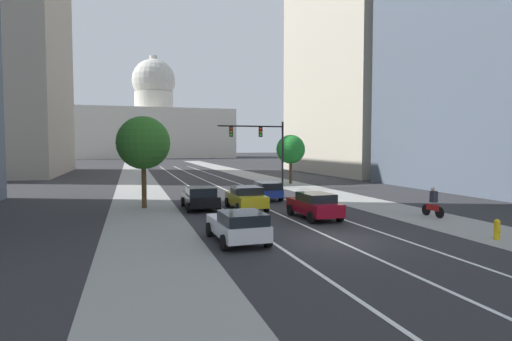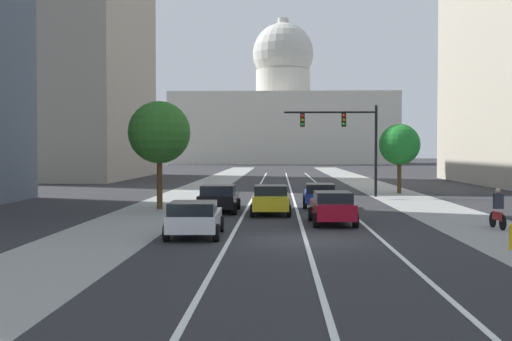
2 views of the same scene
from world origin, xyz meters
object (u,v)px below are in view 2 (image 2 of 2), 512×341
car_yellow (271,199)px  street_tree_far_right (399,145)px  car_crimson (332,207)px  car_white (195,218)px  capitol_building (283,118)px  car_blue (320,194)px  car_black (219,198)px  traffic_signal_mast (347,132)px  cyclist (498,209)px  street_tree_near_left (159,133)px

car_yellow → street_tree_far_right: (9.69, 16.63, 2.96)m
car_crimson → car_white: 7.17m
capitol_building → car_blue: size_ratio=11.68×
car_blue → car_white: (-5.59, -13.37, 0.00)m
car_yellow → car_black: size_ratio=1.00×
capitol_building → car_yellow: size_ratio=12.71×
traffic_signal_mast → cyclist: size_ratio=3.86×
car_blue → car_crimson: bearing=-178.0°
car_blue → street_tree_far_right: 14.24m
car_blue → street_tree_far_right: street_tree_far_right is taller
car_black → car_blue: size_ratio=0.92×
car_white → car_yellow: bearing=-19.2°
cyclist → traffic_signal_mast: bearing=9.4°
car_black → car_white: car_black is taller
capitol_building → cyclist: bearing=-86.5°
car_black → traffic_signal_mast: 14.77m
capitol_building → car_crimson: bearing=-89.4°
cyclist → street_tree_near_left: bearing=58.1°
car_black → car_blue: 6.59m
street_tree_near_left → street_tree_far_right: bearing=41.2°
car_black → cyclist: bearing=-119.0°
street_tree_far_right → car_crimson: bearing=-108.1°
car_crimson → traffic_signal_mast: size_ratio=0.62×
car_blue → cyclist: 12.45m
car_blue → street_tree_near_left: street_tree_near_left is taller
car_blue → car_white: bearing=159.2°
car_yellow → traffic_signal_mast: bearing=-22.7°
car_crimson → car_black: bearing=44.4°
car_black → cyclist: 14.24m
traffic_signal_mast → street_tree_far_right: traffic_signal_mast is taller
street_tree_far_right → capitol_building: bearing=94.3°
car_black → car_blue: car_black is taller
capitol_building → street_tree_near_left: bearing=-93.5°
car_blue → street_tree_far_right: size_ratio=0.87×
car_yellow → car_white: bearing=162.0°
car_black → street_tree_near_left: bearing=66.0°
car_crimson → car_yellow: bearing=31.3°
street_tree_near_left → car_black: bearing=-24.1°
car_crimson → cyclist: size_ratio=2.40×
street_tree_near_left → traffic_signal_mast: bearing=41.4°
traffic_signal_mast → street_tree_near_left: 15.40m
car_crimson → street_tree_far_right: street_tree_far_right is taller
car_yellow → street_tree_far_right: size_ratio=0.80×
car_yellow → cyclist: (9.63, -5.86, 0.06)m
car_yellow → car_crimson: bearing=-147.7°
traffic_signal_mast → car_blue: bearing=-106.6°
car_blue → car_white: 14.50m
car_white → traffic_signal_mast: 23.43m
car_yellow → car_black: 3.01m
car_crimson → car_blue: bearing=-1.4°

